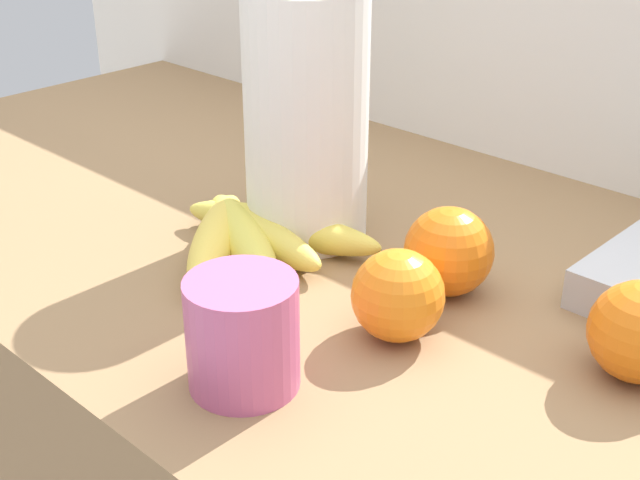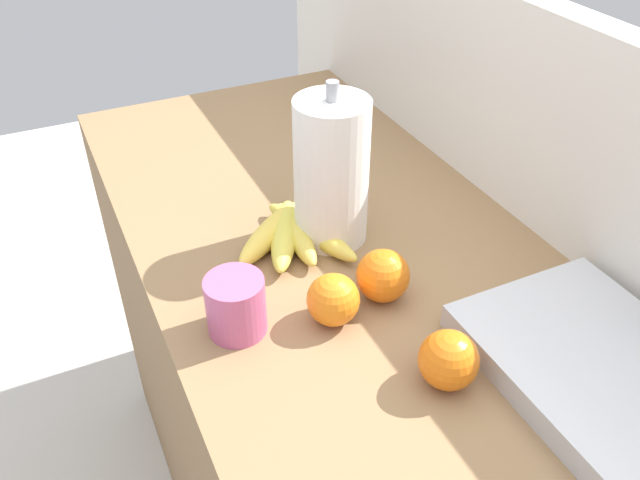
% 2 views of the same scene
% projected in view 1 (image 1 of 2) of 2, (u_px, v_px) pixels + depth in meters
% --- Properties ---
extents(banana_bunch, '(0.21, 0.20, 0.04)m').
position_uv_depth(banana_bunch, '(249.00, 235.00, 0.83)').
color(banana_bunch, '#E9C74C').
rests_on(banana_bunch, counter).
extents(orange_back_right, '(0.08, 0.08, 0.08)m').
position_uv_depth(orange_back_right, '(640.00, 332.00, 0.64)').
color(orange_back_right, orange).
rests_on(orange_back_right, counter).
extents(orange_front, '(0.08, 0.08, 0.08)m').
position_uv_depth(orange_front, '(447.00, 252.00, 0.75)').
color(orange_front, orange).
rests_on(orange_front, counter).
extents(orange_back_left, '(0.08, 0.08, 0.08)m').
position_uv_depth(orange_back_left, '(398.00, 295.00, 0.69)').
color(orange_back_left, orange).
rests_on(orange_back_left, counter).
extents(paper_towel_roll, '(0.12, 0.12, 0.27)m').
position_uv_depth(paper_towel_roll, '(306.00, 118.00, 0.82)').
color(paper_towel_roll, white).
rests_on(paper_towel_roll, counter).
extents(mug, '(0.08, 0.08, 0.09)m').
position_uv_depth(mug, '(243.00, 334.00, 0.63)').
color(mug, '#BF5685').
rests_on(mug, counter).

